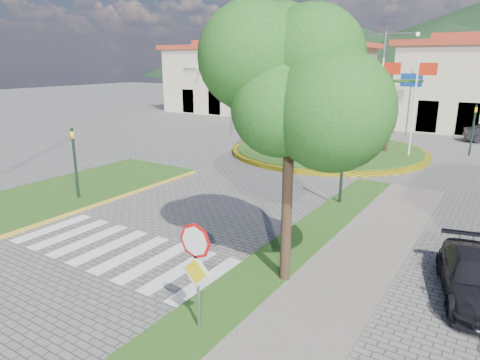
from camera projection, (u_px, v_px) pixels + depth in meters
The scene contains 20 objects.
sidewalk_right at pixel (241, 347), 8.99m from camera, with size 4.00×28.00×0.15m, color gray.
verge_right at pixel (196, 328), 9.61m from camera, with size 1.60×28.00×0.18m, color #224E16.
median_left at pixel (50, 197), 18.74m from camera, with size 5.00×14.00×0.18m, color #224E16.
crosswalk at pixel (118, 250), 13.76m from camera, with size 8.00×3.00×0.01m, color silver.
roundabout_island at pixel (328, 150), 28.27m from camera, with size 12.70×12.70×6.00m.
stop_sign at pixel (196, 261), 9.07m from camera, with size 0.80×0.11×2.65m.
deciduous_tree at pixel (290, 91), 10.30m from camera, with size 3.60×3.60×6.80m.
traffic_light_left at pixel (75, 158), 17.97m from camera, with size 0.15×0.18×3.20m.
traffic_light_right at pixel (342, 161), 17.36m from camera, with size 0.15×0.18×3.20m.
traffic_light_far at pixel (473, 125), 26.86m from camera, with size 0.18×0.15×3.20m.
direction_sign_west at pixel (347, 89), 35.66m from camera, with size 1.60×0.14×5.20m.
direction_sign_east at pixel (410, 92), 33.06m from camera, with size 1.60×0.14×5.20m.
street_lamp_centre at pixel (382, 79), 33.05m from camera, with size 4.80×0.16×8.00m.
street_lamp_west at pixel (231, 78), 33.41m from camera, with size 4.80×0.16×8.00m.
building_left at pixel (264, 78), 47.51m from camera, with size 23.32×9.54×8.05m.
hill_far_west at pixel (307, 45), 149.49m from camera, with size 140.00×140.00×22.00m, color black.
hill_near_back at pixel (441, 52), 118.74m from camera, with size 110.00×110.00×16.00m, color black.
white_van at pixel (268, 109), 46.97m from camera, with size 2.22×4.81×1.34m, color silver.
car_dark_a at pixel (347, 126), 35.43m from camera, with size 1.48×3.68×1.26m, color black.
car_side_right at pixel (476, 277), 10.87m from camera, with size 1.58×3.88×1.13m, color black.
Camera 1 is at (10.16, -4.48, 5.90)m, focal length 32.00 mm.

